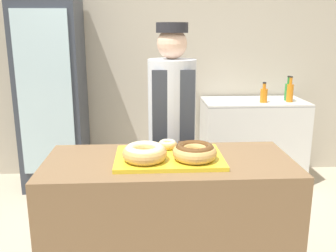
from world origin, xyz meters
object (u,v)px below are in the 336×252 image
Objects in this scene: brownie_back_left at (149,146)px; bottle_green at (288,91)px; chest_freezer at (252,140)px; baker_person at (172,130)px; bottle_orange_b at (264,95)px; donut_mini_center at (168,144)px; donut_light_glaze at (145,152)px; donut_chocolate_glaze at (195,151)px; bottle_orange at (290,92)px; brownie_back_right at (186,145)px; beverage_fridge at (52,94)px; serving_tray at (169,158)px.

bottle_green reaches higher than brownie_back_left.
chest_freezer is 4.16× the size of bottle_green.
baker_person is 1.44m from bottle_orange_b.
donut_mini_center is at bearing -96.99° from baker_person.
donut_light_glaze is at bearing -96.68° from brownie_back_left.
bottle_orange_b is 0.81× the size of bottle_green.
donut_chocolate_glaze is 0.34m from brownie_back_left.
brownie_back_left is 0.37× the size of bottle_green.
bottle_orange reaches higher than donut_mini_center.
brownie_back_right is at bearing -83.76° from baker_person.
bottle_green is at bearing 49.67° from donut_mini_center.
bottle_green is at bearing 56.16° from donut_chocolate_glaze.
chest_freezer is (2.12, 0.01, -0.54)m from beverage_fridge.
donut_chocolate_glaze is at bearing -124.85° from bottle_orange.
brownie_back_right is 2.06m from bottle_green.
chest_freezer is (1.02, 1.64, -0.48)m from donut_mini_center.
brownie_back_right reaches higher than serving_tray.
beverage_fridge reaches higher than brownie_back_left.
donut_chocolate_glaze is at bearing -27.25° from serving_tray.
bottle_green reaches higher than brownie_back_right.
bottle_orange is (2.46, -0.09, 0.01)m from beverage_fridge.
donut_light_glaze is 2.32m from bottle_orange.
bottle_green reaches higher than chest_freezer.
chest_freezer is at bearing 58.00° from donut_mini_center.
donut_light_glaze is 0.15× the size of baker_person.
donut_mini_center is at bearing -125.50° from bottle_orange_b.
donut_light_glaze is 0.96× the size of bottle_orange.
beverage_fridge reaches higher than chest_freezer.
donut_light_glaze is 0.24× the size of chest_freezer.
donut_chocolate_glaze is at bearing -40.19° from brownie_back_left.
bottle_green reaches higher than donut_light_glaze.
baker_person reaches higher than brownie_back_right.
chest_freezer is at bearing 64.64° from donut_chocolate_glaze.
bottle_orange_b is (1.08, 1.67, 0.09)m from serving_tray.
brownie_back_left is at bearing -109.52° from baker_person.
donut_light_glaze is 2.68× the size of brownie_back_left.
serving_tray is at bearing 152.75° from donut_chocolate_glaze.
serving_tray is 2.36× the size of bottle_orange.
serving_tray is 2.47× the size of donut_chocolate_glaze.
baker_person is (0.18, 0.50, -0.03)m from brownie_back_left.
donut_light_glaze and donut_chocolate_glaze have the same top height.
brownie_back_right is 0.37× the size of bottle_green.
beverage_fridge is 7.40× the size of bottle_orange.
baker_person is (-0.08, 0.72, -0.06)m from donut_chocolate_glaze.
chest_freezer is at bearing 49.68° from baker_person.
bottle_orange_b is at bearing -160.59° from bottle_green.
bottle_orange_b is at bearing 51.68° from brownie_back_left.
brownie_back_left is at bearing 180.00° from brownie_back_right.
donut_mini_center is 0.59× the size of bottle_orange_b.
beverage_fridge is at bearing -179.82° from chest_freezer.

